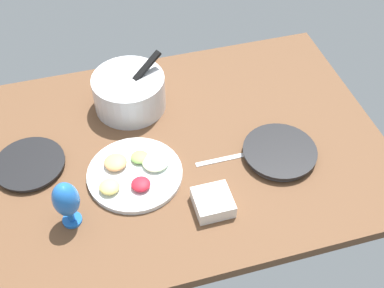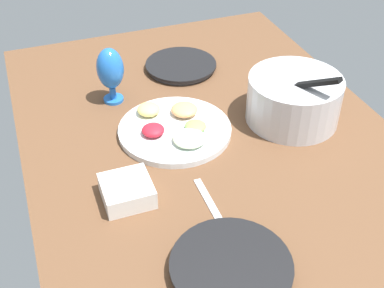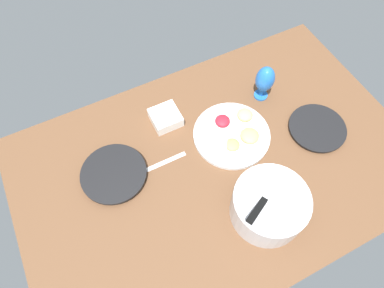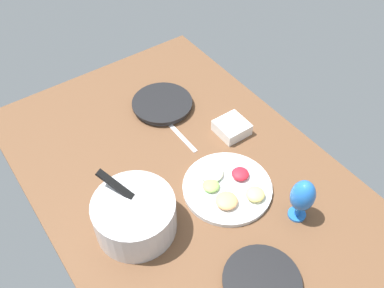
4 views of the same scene
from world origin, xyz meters
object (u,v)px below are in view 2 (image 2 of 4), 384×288
(square_bowl_white, at_px, (127,190))
(hurricane_glass_blue, at_px, (110,70))
(mixing_bowl, at_px, (294,98))
(fruit_platter, at_px, (175,128))
(dinner_plate_right, at_px, (231,267))
(dinner_plate_left, at_px, (181,66))

(square_bowl_white, bearing_deg, hurricane_glass_blue, 171.16)
(mixing_bowl, height_order, fruit_platter, mixing_bowl)
(dinner_plate_right, xyz_separation_m, hurricane_glass_blue, (-0.74, -0.08, 0.09))
(dinner_plate_right, distance_m, hurricane_glass_blue, 0.75)
(dinner_plate_left, bearing_deg, fruit_platter, -21.91)
(dinner_plate_right, height_order, square_bowl_white, square_bowl_white)
(square_bowl_white, bearing_deg, dinner_plate_left, 149.18)
(dinner_plate_left, bearing_deg, hurricane_glass_blue, -66.47)
(fruit_platter, distance_m, hurricane_glass_blue, 0.28)
(dinner_plate_right, bearing_deg, dinner_plate_left, 167.75)
(dinner_plate_right, distance_m, fruit_platter, 0.51)
(dinner_plate_right, bearing_deg, square_bowl_white, -153.05)
(dinner_plate_right, bearing_deg, hurricane_glass_blue, -173.83)
(mixing_bowl, bearing_deg, square_bowl_white, -73.31)
(dinner_plate_left, height_order, dinner_plate_right, dinner_plate_right)
(mixing_bowl, relative_size, hurricane_glass_blue, 1.54)
(mixing_bowl, distance_m, square_bowl_white, 0.57)
(dinner_plate_right, xyz_separation_m, fruit_platter, (-0.51, 0.05, -0.00))
(dinner_plate_right, distance_m, square_bowl_white, 0.33)
(mixing_bowl, xyz_separation_m, square_bowl_white, (0.16, -0.54, -0.05))
(fruit_platter, xyz_separation_m, square_bowl_white, (0.22, -0.20, 0.01))
(hurricane_glass_blue, height_order, square_bowl_white, hurricane_glass_blue)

